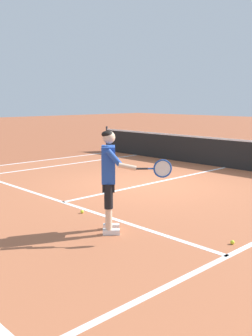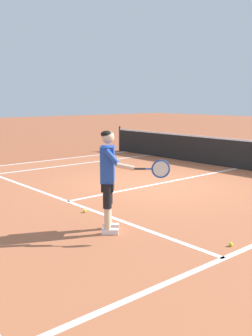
% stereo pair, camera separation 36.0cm
% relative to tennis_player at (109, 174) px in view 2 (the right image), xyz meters
% --- Properties ---
extents(ground_plane, '(80.00, 80.00, 0.00)m').
position_rel_tennis_player_xyz_m(ground_plane, '(-2.17, 3.27, -0.99)').
color(ground_plane, '#9E5133').
extents(court_inner_surface, '(10.98, 9.99, 0.00)m').
position_rel_tennis_player_xyz_m(court_inner_surface, '(-2.17, 2.13, -0.99)').
color(court_inner_surface, '#B2603D').
rests_on(court_inner_surface, ground).
extents(line_service, '(8.23, 0.10, 0.01)m').
position_rel_tennis_player_xyz_m(line_service, '(-2.17, 0.52, -0.99)').
color(line_service, white).
rests_on(line_service, ground).
extents(line_centre_service, '(0.10, 6.40, 0.01)m').
position_rel_tennis_player_xyz_m(line_centre_service, '(-2.17, 3.72, -0.99)').
color(line_centre_service, white).
rests_on(line_centre_service, ground).
extents(line_singles_left, '(0.10, 9.59, 0.01)m').
position_rel_tennis_player_xyz_m(line_singles_left, '(-6.29, 2.13, -0.99)').
color(line_singles_left, white).
rests_on(line_singles_left, ground).
extents(line_doubles_left, '(0.10, 9.59, 0.01)m').
position_rel_tennis_player_xyz_m(line_doubles_left, '(-7.66, 2.13, -0.99)').
color(line_doubles_left, white).
rests_on(line_doubles_left, ground).
extents(tennis_net, '(11.96, 0.08, 1.07)m').
position_rel_tennis_player_xyz_m(tennis_net, '(-2.17, 6.92, -0.49)').
color(tennis_net, '#333338').
rests_on(tennis_net, ground).
extents(tennis_player, '(1.14, 0.78, 1.71)m').
position_rel_tennis_player_xyz_m(tennis_player, '(0.00, 0.00, 0.00)').
color(tennis_player, white).
rests_on(tennis_player, ground).
extents(tennis_ball_near_feet, '(0.07, 0.07, 0.07)m').
position_rel_tennis_player_xyz_m(tennis_ball_near_feet, '(-1.21, 0.32, -0.96)').
color(tennis_ball_near_feet, '#CCE02D').
rests_on(tennis_ball_near_feet, ground).
extents(tennis_ball_by_baseline, '(0.07, 0.07, 0.07)m').
position_rel_tennis_player_xyz_m(tennis_ball_by_baseline, '(1.74, 0.98, -0.96)').
color(tennis_ball_by_baseline, '#CCE02D').
rests_on(tennis_ball_by_baseline, ground).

